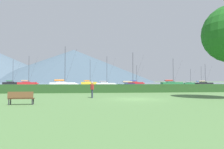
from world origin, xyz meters
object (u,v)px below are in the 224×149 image
Objects in this scene: sailboat_slip_0 at (204,84)px; sailboat_slip_5 at (89,83)px; sailboat_slip_4 at (136,83)px; sailboat_slip_6 at (131,85)px; sailboat_slip_12 at (27,83)px; sailboat_slip_9 at (190,83)px; person_seated_viewer at (92,88)px; sailboat_slip_8 at (12,83)px; sailboat_slip_11 at (63,84)px; park_bench_near_path at (21,97)px; sailboat_slip_10 at (201,83)px; sailboat_slip_3 at (106,84)px; sailboat_slip_1 at (172,84)px.

sailboat_slip_0 is 0.68× the size of sailboat_slip_5.
sailboat_slip_6 is (-12.60, -49.89, -0.12)m from sailboat_slip_4.
sailboat_slip_12 reaches higher than sailboat_slip_4.
sailboat_slip_5 is 1.67× the size of sailboat_slip_9.
person_seated_viewer is at bearing -70.73° from sailboat_slip_12.
sailboat_slip_11 reaches higher than sailboat_slip_8.
sailboat_slip_11 is (28.51, -34.82, 0.06)m from sailboat_slip_8.
park_bench_near_path is (21.79, -76.84, -0.21)m from sailboat_slip_12.
sailboat_slip_5 is 7.68× the size of person_seated_viewer.
sailboat_slip_10 is at bearing 5.55° from sailboat_slip_12.
sailboat_slip_6 is 0.92× the size of sailboat_slip_10.
sailboat_slip_10 is 0.76× the size of sailboat_slip_12.
sailboat_slip_10 reaches higher than park_bench_near_path.
sailboat_slip_3 is 0.82× the size of sailboat_slip_5.
sailboat_slip_5 reaches higher than person_seated_viewer.
sailboat_slip_1 reaches higher than sailboat_slip_6.
sailboat_slip_9 is 0.79× the size of sailboat_slip_10.
sailboat_slip_1 is 0.82× the size of sailboat_slip_12.
sailboat_slip_5 is 49.61m from sailboat_slip_9.
sailboat_slip_3 is 51.75m from person_seated_viewer.
sailboat_slip_0 is at bearing -31.91° from sailboat_slip_5.
sailboat_slip_8 reaches higher than park_bench_near_path.
sailboat_slip_1 is 25.98m from sailboat_slip_9.
sailboat_slip_6 is 58.50m from sailboat_slip_9.
sailboat_slip_8 is 0.95× the size of sailboat_slip_12.
sailboat_slip_5 reaches higher than sailboat_slip_12.
sailboat_slip_3 is 38.08m from sailboat_slip_12.
sailboat_slip_6 is 37.78m from park_bench_near_path.
person_seated_viewer is (-48.23, -73.49, 0.44)m from sailboat_slip_9.
sailboat_slip_8 is at bearing 159.65° from sailboat_slip_0.
sailboat_slip_12 reaches higher than sailboat_slip_9.
sailboat_slip_5 is (-23.07, 4.38, 0.04)m from sailboat_slip_4.
sailboat_slip_3 is 0.87× the size of sailboat_slip_8.
sailboat_slip_9 is at bearing -14.40° from sailboat_slip_5.
park_bench_near_path is (3.56, -52.42, -0.25)m from sailboat_slip_11.
sailboat_slip_6 is at bearing -131.88° from sailboat_slip_1.
sailboat_slip_0 is 74.44m from sailboat_slip_12.
person_seated_viewer is (0.38, -83.41, 0.22)m from sailboat_slip_5.
sailboat_slip_10 reaches higher than sailboat_slip_9.
sailboat_slip_12 is (-73.13, 13.86, 0.11)m from sailboat_slip_0.
sailboat_slip_9 is at bearing 46.64° from sailboat_slip_1.
sailboat_slip_5 reaches higher than sailboat_slip_0.
sailboat_slip_3 is 0.83× the size of sailboat_slip_12.
sailboat_slip_9 is 4.61× the size of person_seated_viewer.
person_seated_viewer is at bearing -97.02° from sailboat_slip_4.
sailboat_slip_12 reaches higher than person_seated_viewer.
sailboat_slip_0 is 16.07m from sailboat_slip_9.
sailboat_slip_10 is 5.47× the size of park_bench_near_path.
sailboat_slip_6 is 25.93m from sailboat_slip_11.
sailboat_slip_1 is at bearing -62.59° from sailboat_slip_4.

